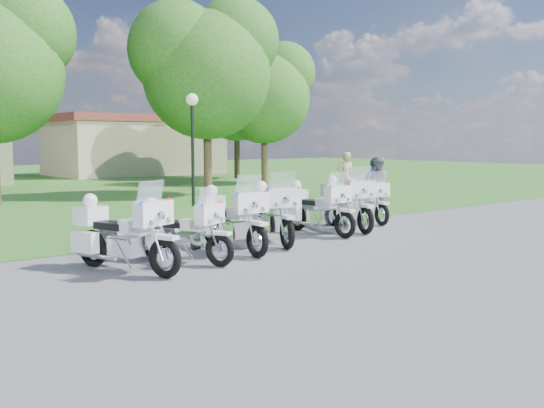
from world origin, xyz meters
TOP-DOWN VIEW (x-y plane):
  - ground at (0.00, 0.00)m, footprint 100.00×100.00m
  - motorcycle_0 at (-3.88, 0.82)m, footprint 1.34×2.44m
  - motorcycle_1 at (-2.60, 0.90)m, footprint 1.25×2.15m
  - motorcycle_2 at (-1.12, 1.30)m, footprint 0.90×2.51m
  - motorcycle_3 at (0.28, 1.58)m, footprint 1.38×2.42m
  - motorcycle_4 at (1.99, 1.86)m, footprint 0.80×2.41m
  - motorcycle_5 at (3.19, 1.98)m, footprint 1.32×2.48m
  - motorcycle_6 at (4.63, 2.64)m, footprint 1.09×2.21m
  - lamp_post at (2.95, 9.32)m, footprint 0.44×0.44m
  - tree_2 at (5.90, 12.98)m, footprint 6.47×5.52m
  - tree_3 at (12.35, 17.08)m, footprint 5.89×5.02m
  - tree_4 at (13.80, 21.68)m, footprint 6.25×5.34m
  - building_east at (11.00, 30.00)m, footprint 11.44×7.28m
  - bystander_a at (8.43, 7.01)m, footprint 0.80×0.64m
  - bystander_b at (6.47, 3.72)m, footprint 1.15×1.12m
  - bystander_c at (7.26, 4.53)m, footprint 1.07×0.55m

SIDE VIEW (x-z plane):
  - ground at x=0.00m, z-range 0.00..0.00m
  - motorcycle_6 at x=4.63m, z-range -0.12..1.39m
  - motorcycle_1 at x=-2.60m, z-range -0.12..1.39m
  - motorcycle_4 at x=1.99m, z-range -0.13..1.49m
  - motorcycle_2 at x=-1.12m, z-range -0.14..1.55m
  - motorcycle_0 at x=-3.88m, z-range -0.14..1.56m
  - motorcycle_3 at x=0.28m, z-range -0.14..1.56m
  - motorcycle_5 at x=3.19m, z-range -0.14..1.58m
  - bystander_c at x=7.26m, z-range 0.00..1.75m
  - bystander_b at x=6.47m, z-range 0.00..1.86m
  - bystander_a at x=8.43m, z-range 0.00..1.93m
  - building_east at x=11.00m, z-range 0.02..4.12m
  - lamp_post at x=2.95m, z-range 1.04..5.09m
  - tree_3 at x=12.35m, z-range 1.27..9.12m
  - tree_4 at x=13.80m, z-range 1.35..9.69m
  - tree_2 at x=5.90m, z-range 1.39..10.02m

